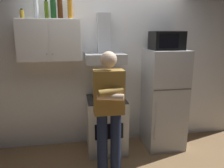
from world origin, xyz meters
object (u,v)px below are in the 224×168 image
Objects in this scene: person_standing at (109,110)px; bottle_wine_green at (53,7)px; cooking_pot at (116,96)px; bottle_liquor_amber at (70,8)px; bottle_spice_jar at (22,14)px; stove_oven at (106,124)px; upper_cabinet at (50,40)px; refrigerator at (164,99)px; bottle_vodka_clear at (36,7)px; bottle_olive_oil at (46,10)px; microwave at (167,41)px; bottle_rum_dark at (60,9)px; range_hood at (105,50)px.

person_standing is 1.64m from bottle_wine_green.
cooking_pot is 1.44m from bottle_liquor_amber.
bottle_liquor_amber is (-0.63, 0.23, 1.28)m from cooking_pot.
stove_oven is at bearing -4.97° from bottle_spice_jar.
upper_cabinet reaches higher than refrigerator.
bottle_vodka_clear is at bearing 1.86° from bottle_spice_jar.
person_standing is 1.75m from bottle_vodka_clear.
bottle_olive_oil reaches higher than bottle_spice_jar.
bottle_wine_green is (0.23, 0.01, -0.01)m from bottle_vodka_clear.
person_standing is at bearing -148.00° from microwave.
cooking_pot is (0.13, -0.12, 0.49)m from stove_oven.
bottle_liquor_amber is (-1.45, 0.11, 1.40)m from refrigerator.
bottle_rum_dark reaches higher than bottle_spice_jar.
bottle_spice_jar is 0.43m from bottle_wine_green.
cooking_pot is at bearing -9.70° from bottle_spice_jar.
bottle_wine_green is at bearing 133.18° from person_standing.
stove_oven is at bearing -10.98° from bottle_rum_dark.
refrigerator is 5.06× the size of bottle_liquor_amber.
bottle_vodka_clear is 0.23m from bottle_wine_green.
refrigerator is 2.25m from bottle_olive_oil.
bottle_olive_oil is at bearing 170.26° from bottle_rum_dark.
stove_oven is at bearing 137.51° from cooking_pot.
bottle_vodka_clear is (-0.16, -0.02, 0.46)m from upper_cabinet.
stove_oven is at bearing -10.70° from bottle_olive_oil.
bottle_rum_dark is 0.89× the size of bottle_liquor_amber.
bottle_wine_green is at bearing -21.32° from bottle_olive_oil.
cooking_pot is 2.21× the size of bottle_spice_jar.
upper_cabinet is 6.87× the size of bottle_spice_jar.
upper_cabinet is at bearing 175.93° from refrigerator.
microwave reaches higher than refrigerator.
refrigerator is 0.84m from cooking_pot.
range_hood is 1.01m from bottle_olive_oil.
cooking_pot is (-0.82, -0.14, -0.81)m from microwave.
bottle_wine_green is (-1.68, 0.12, 1.40)m from refrigerator.
bottle_olive_oil is at bearing 135.56° from person_standing.
bottle_rum_dark is 0.87× the size of bottle_wine_green.
person_standing is 4.89× the size of bottle_vodka_clear.
bottle_rum_dark reaches higher than person_standing.
cooking_pot is 1.49m from bottle_rum_dark.
bottle_liquor_amber reaches higher than bottle_olive_oil.
bottle_vodka_clear is (-0.96, 0.11, 1.78)m from stove_oven.
bottle_vodka_clear is (-0.96, -0.02, 0.61)m from range_hood.
microwave is (0.95, 0.02, 1.31)m from stove_oven.
stove_oven is at bearing -179.96° from refrigerator.
stove_oven is 3.12× the size of bottle_rum_dark.
bottle_olive_oil is (-0.83, 0.16, 1.74)m from stove_oven.
bottle_olive_oil is at bearing 158.68° from bottle_wine_green.
upper_cabinet is at bearing -48.86° from bottle_olive_oil.
range_hood reaches higher than cooking_pot.
range_hood is 0.46× the size of person_standing.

